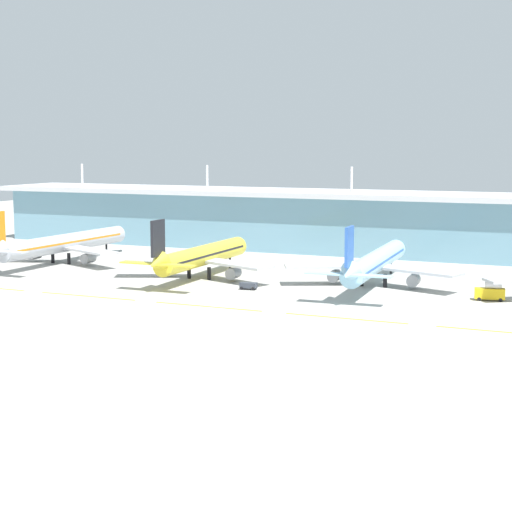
{
  "coord_description": "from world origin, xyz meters",
  "views": [
    {
      "loc": [
        84.14,
        -172.42,
        37.86
      ],
      "look_at": [
        -7.67,
        38.97,
        7.0
      ],
      "focal_mm": 58.08,
      "sensor_mm": 36.0,
      "label": 1
    }
  ],
  "objects_px": {
    "airliner_near_middle": "(201,256)",
    "fuel_truck": "(491,291)",
    "airliner_far_middle": "(375,262)",
    "pushback_tug": "(249,285)",
    "airliner_nearest": "(63,243)"
  },
  "relations": [
    {
      "from": "airliner_nearest",
      "to": "airliner_far_middle",
      "type": "height_order",
      "value": "same"
    },
    {
      "from": "airliner_near_middle",
      "to": "pushback_tug",
      "type": "relative_size",
      "value": 12.55
    },
    {
      "from": "airliner_near_middle",
      "to": "pushback_tug",
      "type": "height_order",
      "value": "airliner_near_middle"
    },
    {
      "from": "airliner_far_middle",
      "to": "fuel_truck",
      "type": "height_order",
      "value": "airliner_far_middle"
    },
    {
      "from": "airliner_near_middle",
      "to": "airliner_far_middle",
      "type": "bearing_deg",
      "value": 8.55
    },
    {
      "from": "airliner_nearest",
      "to": "fuel_truck",
      "type": "bearing_deg",
      "value": -5.1
    },
    {
      "from": "airliner_near_middle",
      "to": "airliner_far_middle",
      "type": "relative_size",
      "value": 0.86
    },
    {
      "from": "airliner_nearest",
      "to": "pushback_tug",
      "type": "xyz_separation_m",
      "value": [
        75.13,
        -21.4,
        -5.36
      ]
    },
    {
      "from": "airliner_near_middle",
      "to": "fuel_truck",
      "type": "bearing_deg",
      "value": -1.53
    },
    {
      "from": "airliner_far_middle",
      "to": "pushback_tug",
      "type": "relative_size",
      "value": 14.62
    },
    {
      "from": "airliner_near_middle",
      "to": "fuel_truck",
      "type": "xyz_separation_m",
      "value": [
        80.93,
        -2.16,
        -4.18
      ]
    },
    {
      "from": "airliner_near_middle",
      "to": "pushback_tug",
      "type": "distance_m",
      "value": 23.58
    },
    {
      "from": "airliner_far_middle",
      "to": "fuel_truck",
      "type": "xyz_separation_m",
      "value": [
        31.91,
        -9.52,
        -4.19
      ]
    },
    {
      "from": "fuel_truck",
      "to": "airliner_near_middle",
      "type": "bearing_deg",
      "value": 178.47
    },
    {
      "from": "pushback_tug",
      "to": "airliner_far_middle",
      "type": "bearing_deg",
      "value": 32.85
    }
  ]
}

